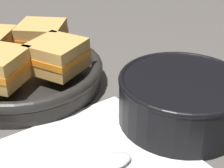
# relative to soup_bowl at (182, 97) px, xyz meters

# --- Properties ---
(ground_plane) EXTENTS (4.00, 4.00, 0.00)m
(ground_plane) POSITION_rel_soup_bowl_xyz_m (-0.08, 0.05, -0.04)
(ground_plane) COLOR #56514C
(soup_bowl) EXTENTS (0.17, 0.17, 0.07)m
(soup_bowl) POSITION_rel_soup_bowl_xyz_m (0.00, 0.00, 0.00)
(soup_bowl) COLOR black
(soup_bowl) RESTS_ON ground_plane
(spoon) EXTENTS (0.16, 0.05, 0.01)m
(spoon) POSITION_rel_soup_bowl_xyz_m (-0.16, -0.00, -0.03)
(spoon) COLOR silver
(spoon) RESTS_ON napkin
(skillet) EXTENTS (0.26, 0.26, 0.04)m
(skillet) POSITION_rel_soup_bowl_xyz_m (-0.11, 0.23, -0.02)
(skillet) COLOR black
(skillet) RESTS_ON ground_plane
(sandwich_far_left) EXTENTS (0.10, 0.10, 0.05)m
(sandwich_far_left) POSITION_rel_soup_bowl_xyz_m (-0.08, 0.18, 0.03)
(sandwich_far_left) COLOR tan
(sandwich_far_left) RESTS_ON skillet
(sandwich_far_right) EXTENTS (0.11, 0.11, 0.05)m
(sandwich_far_right) POSITION_rel_soup_bowl_xyz_m (-0.06, 0.26, 0.03)
(sandwich_far_right) COLOR tan
(sandwich_far_right) RESTS_ON skillet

